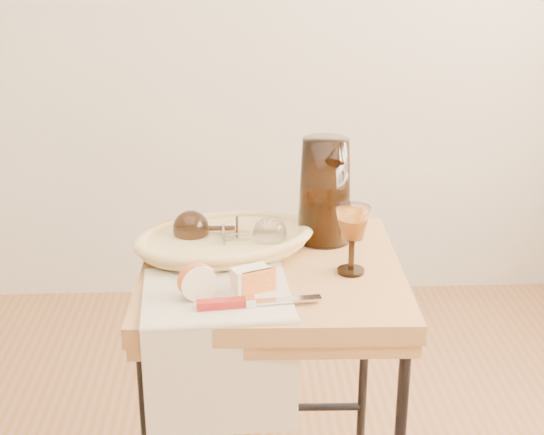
{
  "coord_description": "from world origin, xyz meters",
  "views": [
    {
      "loc": [
        0.3,
        -1.11,
        1.42
      ],
      "look_at": [
        0.37,
        0.41,
        0.84
      ],
      "focal_mm": 50.82,
      "sensor_mm": 36.0,
      "label": 1
    }
  ],
  "objects_px": {
    "goblet_lying_b": "(250,235)",
    "wine_goblet": "(352,240)",
    "tea_towel": "(217,294)",
    "apple_half": "(196,280)",
    "bread_basket": "(226,243)",
    "side_table": "(272,405)",
    "goblet_lying_a": "(211,228)",
    "table_knife": "(254,301)",
    "pitcher": "(325,190)"
  },
  "relations": [
    {
      "from": "tea_towel",
      "to": "apple_half",
      "type": "distance_m",
      "value": 0.06
    },
    {
      "from": "bread_basket",
      "to": "tea_towel",
      "type": "bearing_deg",
      "value": -114.08
    },
    {
      "from": "goblet_lying_b",
      "to": "side_table",
      "type": "bearing_deg",
      "value": -55.87
    },
    {
      "from": "side_table",
      "to": "table_knife",
      "type": "distance_m",
      "value": 0.43
    },
    {
      "from": "side_table",
      "to": "apple_half",
      "type": "bearing_deg",
      "value": -134.66
    },
    {
      "from": "side_table",
      "to": "goblet_lying_b",
      "type": "relative_size",
      "value": 5.7
    },
    {
      "from": "tea_towel",
      "to": "bread_basket",
      "type": "height_order",
      "value": "bread_basket"
    },
    {
      "from": "wine_goblet",
      "to": "apple_half",
      "type": "height_order",
      "value": "wine_goblet"
    },
    {
      "from": "tea_towel",
      "to": "goblet_lying_b",
      "type": "xyz_separation_m",
      "value": [
        0.07,
        0.2,
        0.05
      ]
    },
    {
      "from": "pitcher",
      "to": "side_table",
      "type": "bearing_deg",
      "value": -109.71
    },
    {
      "from": "side_table",
      "to": "bread_basket",
      "type": "bearing_deg",
      "value": 143.0
    },
    {
      "from": "tea_towel",
      "to": "apple_half",
      "type": "bearing_deg",
      "value": -160.28
    },
    {
      "from": "wine_goblet",
      "to": "table_knife",
      "type": "distance_m",
      "value": 0.27
    },
    {
      "from": "wine_goblet",
      "to": "table_knife",
      "type": "xyz_separation_m",
      "value": [
        -0.21,
        -0.16,
        -0.06
      ]
    },
    {
      "from": "goblet_lying_a",
      "to": "table_knife",
      "type": "xyz_separation_m",
      "value": [
        0.09,
        -0.29,
        -0.04
      ]
    },
    {
      "from": "tea_towel",
      "to": "table_knife",
      "type": "xyz_separation_m",
      "value": [
        0.07,
        -0.06,
        0.01
      ]
    },
    {
      "from": "goblet_lying_a",
      "to": "table_knife",
      "type": "bearing_deg",
      "value": 109.21
    },
    {
      "from": "pitcher",
      "to": "apple_half",
      "type": "distance_m",
      "value": 0.42
    },
    {
      "from": "table_knife",
      "to": "tea_towel",
      "type": "bearing_deg",
      "value": 134.69
    },
    {
      "from": "tea_towel",
      "to": "goblet_lying_a",
      "type": "bearing_deg",
      "value": 90.07
    },
    {
      "from": "tea_towel",
      "to": "bread_basket",
      "type": "relative_size",
      "value": 0.8
    },
    {
      "from": "tea_towel",
      "to": "table_knife",
      "type": "distance_m",
      "value": 0.1
    },
    {
      "from": "bread_basket",
      "to": "wine_goblet",
      "type": "relative_size",
      "value": 2.43
    },
    {
      "from": "apple_half",
      "to": "table_knife",
      "type": "relative_size",
      "value": 0.33
    },
    {
      "from": "apple_half",
      "to": "pitcher",
      "type": "bearing_deg",
      "value": 26.24
    },
    {
      "from": "apple_half",
      "to": "goblet_lying_b",
      "type": "bearing_deg",
      "value": 42.3
    },
    {
      "from": "side_table",
      "to": "pitcher",
      "type": "relative_size",
      "value": 2.52
    },
    {
      "from": "table_knife",
      "to": "side_table",
      "type": "bearing_deg",
      "value": 70.7
    },
    {
      "from": "side_table",
      "to": "wine_goblet",
      "type": "height_order",
      "value": "wine_goblet"
    },
    {
      "from": "goblet_lying_a",
      "to": "pitcher",
      "type": "xyz_separation_m",
      "value": [
        0.26,
        0.05,
        0.07
      ]
    },
    {
      "from": "tea_towel",
      "to": "bread_basket",
      "type": "distance_m",
      "value": 0.22
    },
    {
      "from": "pitcher",
      "to": "apple_half",
      "type": "xyz_separation_m",
      "value": [
        -0.29,
        -0.3,
        -0.08
      ]
    },
    {
      "from": "goblet_lying_a",
      "to": "pitcher",
      "type": "height_order",
      "value": "pitcher"
    },
    {
      "from": "bread_basket",
      "to": "table_knife",
      "type": "bearing_deg",
      "value": -97.86
    },
    {
      "from": "goblet_lying_a",
      "to": "goblet_lying_b",
      "type": "distance_m",
      "value": 0.1
    },
    {
      "from": "side_table",
      "to": "goblet_lying_b",
      "type": "xyz_separation_m",
      "value": [
        -0.05,
        0.05,
        0.41
      ]
    },
    {
      "from": "side_table",
      "to": "bread_basket",
      "type": "height_order",
      "value": "bread_basket"
    },
    {
      "from": "tea_towel",
      "to": "table_knife",
      "type": "height_order",
      "value": "table_knife"
    },
    {
      "from": "side_table",
      "to": "table_knife",
      "type": "xyz_separation_m",
      "value": [
        -0.04,
        -0.2,
        0.38
      ]
    },
    {
      "from": "goblet_lying_a",
      "to": "table_knife",
      "type": "height_order",
      "value": "goblet_lying_a"
    },
    {
      "from": "bread_basket",
      "to": "table_knife",
      "type": "height_order",
      "value": "bread_basket"
    },
    {
      "from": "goblet_lying_b",
      "to": "wine_goblet",
      "type": "bearing_deg",
      "value": -30.95
    },
    {
      "from": "bread_basket",
      "to": "pitcher",
      "type": "xyz_separation_m",
      "value": [
        0.23,
        0.07,
        0.1
      ]
    },
    {
      "from": "side_table",
      "to": "goblet_lying_b",
      "type": "bearing_deg",
      "value": 130.4
    },
    {
      "from": "bread_basket",
      "to": "apple_half",
      "type": "height_order",
      "value": "apple_half"
    },
    {
      "from": "tea_towel",
      "to": "apple_half",
      "type": "relative_size",
      "value": 3.74
    },
    {
      "from": "bread_basket",
      "to": "goblet_lying_b",
      "type": "bearing_deg",
      "value": -41.71
    },
    {
      "from": "bread_basket",
      "to": "apple_half",
      "type": "distance_m",
      "value": 0.24
    },
    {
      "from": "bread_basket",
      "to": "pitcher",
      "type": "distance_m",
      "value": 0.26
    },
    {
      "from": "side_table",
      "to": "table_knife",
      "type": "height_order",
      "value": "table_knife"
    }
  ]
}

